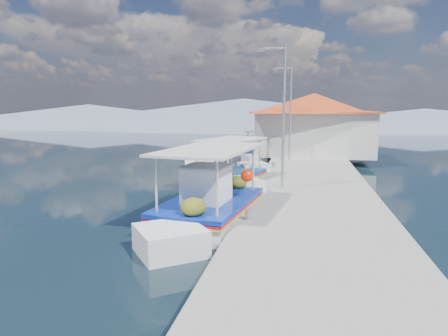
# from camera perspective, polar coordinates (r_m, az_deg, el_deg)

# --- Properties ---
(ground) EXTENTS (160.00, 160.00, 0.00)m
(ground) POSITION_cam_1_polar(r_m,az_deg,el_deg) (16.54, -8.36, -5.33)
(ground) COLOR black
(ground) RESTS_ON ground
(quay) EXTENTS (5.00, 44.00, 0.50)m
(quay) POSITION_cam_1_polar(r_m,az_deg,el_deg) (21.45, 12.23, -1.48)
(quay) COLOR gray
(quay) RESTS_ON ground
(bollards) EXTENTS (0.20, 17.20, 0.30)m
(bollards) POSITION_cam_1_polar(r_m,az_deg,el_deg) (20.70, 6.49, -0.58)
(bollards) COLOR #A5A8AD
(bollards) RESTS_ON quay
(main_caique) EXTENTS (3.29, 8.68, 2.89)m
(main_caique) POSITION_cam_1_polar(r_m,az_deg,el_deg) (14.04, -1.90, -5.47)
(main_caique) COLOR white
(main_caique) RESTS_ON ground
(caique_green_canopy) EXTENTS (3.70, 6.77, 2.69)m
(caique_green_canopy) POSITION_cam_1_polar(r_m,az_deg,el_deg) (19.88, 0.80, -1.64)
(caique_green_canopy) COLOR white
(caique_green_canopy) RESTS_ON ground
(caique_blue_hull) EXTENTS (2.76, 5.43, 1.01)m
(caique_blue_hull) POSITION_cam_1_polar(r_m,az_deg,el_deg) (24.67, -3.49, 0.11)
(caique_blue_hull) COLOR #17558D
(caique_blue_hull) RESTS_ON ground
(caique_far) EXTENTS (2.90, 6.78, 2.42)m
(caique_far) POSITION_cam_1_polar(r_m,az_deg,el_deg) (30.49, 5.74, 2.09)
(caique_far) COLOR white
(caique_far) RESTS_ON ground
(harbor_building) EXTENTS (10.49, 10.49, 4.40)m
(harbor_building) POSITION_cam_1_polar(r_m,az_deg,el_deg) (30.15, 12.64, 6.29)
(harbor_building) COLOR silver
(harbor_building) RESTS_ON quay
(lamp_post_near) EXTENTS (1.21, 0.14, 6.00)m
(lamp_post_near) POSITION_cam_1_polar(r_m,az_deg,el_deg) (17.13, 8.18, 8.19)
(lamp_post_near) COLOR #A5A8AD
(lamp_post_near) RESTS_ON quay
(lamp_post_far) EXTENTS (1.21, 0.14, 6.00)m
(lamp_post_far) POSITION_cam_1_polar(r_m,az_deg,el_deg) (26.13, 9.20, 8.38)
(lamp_post_far) COLOR #A5A8AD
(lamp_post_far) RESTS_ON quay
(mountain_ridge) EXTENTS (171.40, 96.00, 5.50)m
(mountain_ridge) POSITION_cam_1_polar(r_m,az_deg,el_deg) (71.15, 12.05, 7.10)
(mountain_ridge) COLOR slate
(mountain_ridge) RESTS_ON ground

